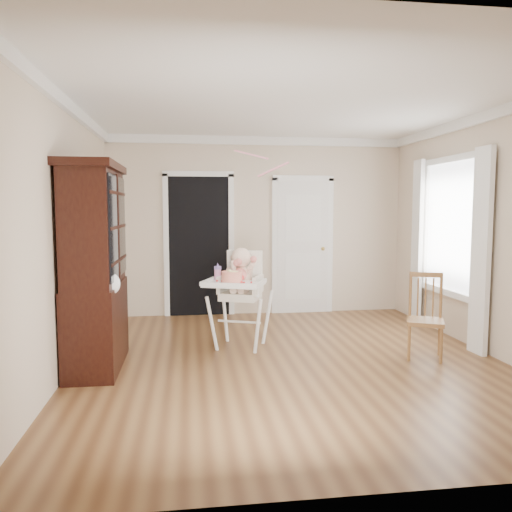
{
  "coord_description": "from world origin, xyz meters",
  "views": [
    {
      "loc": [
        -1.05,
        -5.09,
        1.62
      ],
      "look_at": [
        -0.29,
        0.53,
        1.08
      ],
      "focal_mm": 35.0,
      "sensor_mm": 36.0,
      "label": 1
    }
  ],
  "objects": [
    {
      "name": "window_right",
      "position": [
        2.18,
        0.8,
        1.29
      ],
      "size": [
        0.13,
        1.84,
        2.3
      ],
      "color": "white",
      "rests_on": "wall_right"
    },
    {
      "name": "wall_left",
      "position": [
        -2.25,
        0.0,
        1.35
      ],
      "size": [
        0.0,
        5.0,
        5.0
      ],
      "primitive_type": "plane",
      "rotation": [
        1.57,
        0.0,
        1.57
      ],
      "color": "beige",
      "rests_on": "floor"
    },
    {
      "name": "baby",
      "position": [
        -0.45,
        0.65,
        0.89
      ],
      "size": [
        0.33,
        0.33,
        0.54
      ],
      "rotation": [
        0.0,
        0.0,
        -0.38
      ],
      "color": "beige",
      "rests_on": "high_chair"
    },
    {
      "name": "crown_molding",
      "position": [
        0.0,
        0.0,
        2.64
      ],
      "size": [
        4.5,
        5.0,
        0.12
      ],
      "primitive_type": null,
      "color": "white",
      "rests_on": "ceiling"
    },
    {
      "name": "high_chair",
      "position": [
        -0.46,
        0.63,
        0.71
      ],
      "size": [
        0.9,
        0.99,
        1.15
      ],
      "rotation": [
        0.0,
        0.0,
        -0.38
      ],
      "color": "white",
      "rests_on": "floor"
    },
    {
      "name": "wall_right",
      "position": [
        2.25,
        0.0,
        1.35
      ],
      "size": [
        0.0,
        5.0,
        5.0
      ],
      "primitive_type": "plane",
      "rotation": [
        1.57,
        0.0,
        -1.57
      ],
      "color": "beige",
      "rests_on": "floor"
    },
    {
      "name": "sippy_cup",
      "position": [
        -0.72,
        0.64,
        0.89
      ],
      "size": [
        0.08,
        0.08,
        0.2
      ],
      "rotation": [
        0.0,
        0.0,
        -0.38
      ],
      "color": "pink",
      "rests_on": "high_chair"
    },
    {
      "name": "ceiling",
      "position": [
        0.0,
        0.0,
        2.7
      ],
      "size": [
        5.0,
        5.0,
        0.0
      ],
      "primitive_type": "plane",
      "rotation": [
        3.14,
        0.0,
        0.0
      ],
      "color": "white",
      "rests_on": "wall_back"
    },
    {
      "name": "floor",
      "position": [
        0.0,
        0.0,
        0.0
      ],
      "size": [
        5.0,
        5.0,
        0.0
      ],
      "primitive_type": "plane",
      "color": "brown",
      "rests_on": "ground"
    },
    {
      "name": "wall_back",
      "position": [
        0.0,
        2.5,
        1.35
      ],
      "size": [
        4.5,
        0.0,
        4.5
      ],
      "primitive_type": "plane",
      "rotation": [
        1.57,
        0.0,
        0.0
      ],
      "color": "beige",
      "rests_on": "floor"
    },
    {
      "name": "dining_chair",
      "position": [
        1.49,
        -0.05,
        0.43
      ],
      "size": [
        0.5,
        0.5,
        0.92
      ],
      "rotation": [
        0.0,
        0.0,
        -0.43
      ],
      "color": "brown",
      "rests_on": "floor"
    },
    {
      "name": "china_cabinet",
      "position": [
        -1.99,
        0.07,
        1.04
      ],
      "size": [
        0.55,
        1.23,
        2.07
      ],
      "color": "black",
      "rests_on": "floor"
    },
    {
      "name": "cake",
      "position": [
        -0.59,
        0.34,
        0.87
      ],
      "size": [
        0.3,
        0.3,
        0.14
      ],
      "color": "silver",
      "rests_on": "high_chair"
    },
    {
      "name": "doorway",
      "position": [
        -0.9,
        2.48,
        1.11
      ],
      "size": [
        1.06,
        0.05,
        2.22
      ],
      "color": "black",
      "rests_on": "wall_back"
    },
    {
      "name": "streamer",
      "position": [
        -0.26,
        1.27,
        2.31
      ],
      "size": [
        0.41,
        0.32,
        0.15
      ],
      "primitive_type": null,
      "rotation": [
        0.26,
        0.0,
        0.92
      ],
      "color": "pink",
      "rests_on": "ceiling"
    },
    {
      "name": "closet_door",
      "position": [
        0.7,
        2.48,
        1.02
      ],
      "size": [
        0.96,
        0.09,
        2.13
      ],
      "color": "white",
      "rests_on": "wall_back"
    }
  ]
}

